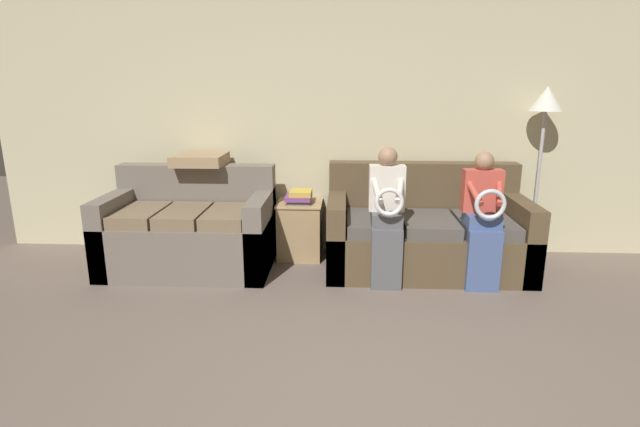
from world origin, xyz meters
The scene contains 9 objects.
wall_back centered at (0.00, 3.17, 1.27)m, with size 7.40×0.06×2.55m.
couch_main centered at (0.58, 2.65, 0.32)m, with size 1.80×0.95×0.94m.
couch_side centered at (-1.60, 2.54, 0.34)m, with size 1.50×0.88×0.92m.
child_left_seated centered at (0.18, 2.24, 0.64)m, with size 0.30×0.37×1.17m.
child_right_seated centered at (0.98, 2.24, 0.62)m, with size 0.32×0.37×1.13m.
side_shelf centered at (-0.61, 2.89, 0.29)m, with size 0.43×0.46×0.55m.
book_stack centered at (-0.61, 2.89, 0.61)m, with size 0.25×0.32×0.12m.
floor_lamp centered at (1.67, 2.96, 1.38)m, with size 0.30×0.30×1.65m.
throw_pillow centered at (-1.55, 2.85, 0.97)m, with size 0.47×0.47×0.10m.
Camera 1 is at (-0.17, -1.81, 1.68)m, focal length 28.00 mm.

